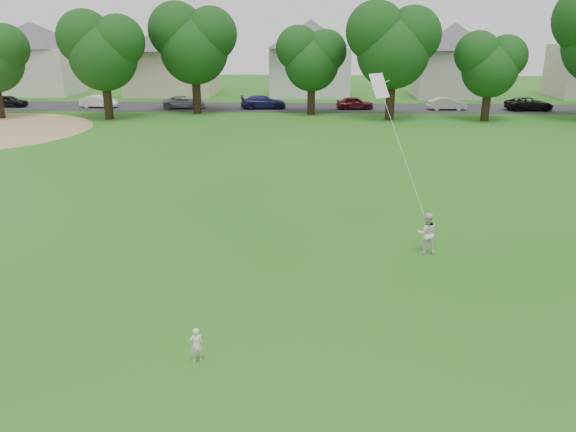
{
  "coord_description": "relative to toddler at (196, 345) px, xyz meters",
  "views": [
    {
      "loc": [
        0.52,
        -14.06,
        7.8
      ],
      "look_at": [
        -0.22,
        2.0,
        2.3
      ],
      "focal_mm": 35.0,
      "sensor_mm": 36.0,
      "label": 1
    }
  ],
  "objects": [
    {
      "name": "ground",
      "position": [
        2.24,
        2.35,
        -0.46
      ],
      "size": [
        160.0,
        160.0,
        0.0
      ],
      "primitive_type": "plane",
      "color": "#1D5613",
      "rests_on": "ground"
    },
    {
      "name": "street",
      "position": [
        2.24,
        44.35,
        -0.46
      ],
      "size": [
        90.0,
        7.0,
        0.01
      ],
      "primitive_type": "cube",
      "color": "#2D2D30",
      "rests_on": "ground"
    },
    {
      "name": "parked_cars",
      "position": [
        0.35,
        43.35,
        0.16
      ],
      "size": [
        54.74,
        2.5,
        1.28
      ],
      "color": "black",
      "rests_on": "ground"
    },
    {
      "name": "kite",
      "position": [
        6.0,
        8.43,
        2.91
      ],
      "size": [
        1.34,
        1.71,
        5.44
      ],
      "color": "white",
      "rests_on": "ground"
    },
    {
      "name": "older_boy",
      "position": [
        6.84,
        7.21,
        0.3
      ],
      "size": [
        0.76,
        0.61,
        1.51
      ],
      "primitive_type": "imported",
      "rotation": [
        0.0,
        0.0,
        3.19
      ],
      "color": "silver",
      "rests_on": "ground"
    },
    {
      "name": "toddler",
      "position": [
        0.0,
        0.0,
        0.0
      ],
      "size": [
        0.39,
        0.32,
        0.92
      ],
      "primitive_type": "imported",
      "rotation": [
        0.0,
        0.0,
        3.5
      ],
      "color": "silver",
      "rests_on": "ground"
    },
    {
      "name": "tree_row",
      "position": [
        7.73,
        38.01,
        5.91
      ],
      "size": [
        81.76,
        9.59,
        11.4
      ],
      "color": "black",
      "rests_on": "ground"
    },
    {
      "name": "house_row",
      "position": [
        1.89,
        54.35,
        4.57
      ],
      "size": [
        77.15,
        14.27,
        10.36
      ],
      "color": "silver",
      "rests_on": "ground"
    }
  ]
}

